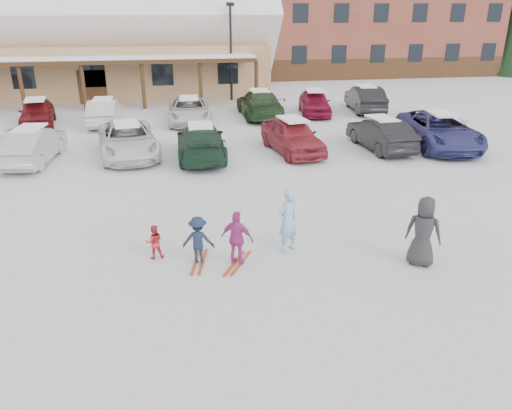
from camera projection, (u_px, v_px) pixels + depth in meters
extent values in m
plane|color=silver|center=(251.00, 254.00, 13.30)|extent=(160.00, 160.00, 0.00)
cube|color=tan|center=(73.00, 68.00, 36.89)|extent=(28.00, 10.00, 3.60)
cube|color=#422814|center=(53.00, 61.00, 30.80)|extent=(25.20, 2.60, 0.25)
cube|color=white|center=(65.00, 14.00, 35.49)|extent=(29.12, 9.69, 9.69)
cube|color=maroon|center=(353.00, 6.00, 48.27)|extent=(24.00, 14.00, 12.00)
cube|color=maroon|center=(193.00, 24.00, 46.47)|extent=(7.00, 12.60, 9.00)
cube|color=#422814|center=(376.00, 69.00, 43.80)|extent=(24.00, 0.10, 1.80)
cylinder|color=black|center=(231.00, 55.00, 33.55)|extent=(0.16, 0.16, 6.06)
cube|color=black|center=(230.00, 4.00, 32.37)|extent=(0.50, 0.25, 0.25)
cylinder|color=black|center=(243.00, 60.00, 54.28)|extent=(0.60, 0.60, 1.08)
cone|color=black|center=(243.00, 15.00, 52.56)|extent=(3.96, 3.96, 8.10)
cylinder|color=black|center=(470.00, 53.00, 60.30)|extent=(0.60, 0.60, 1.38)
cone|color=black|center=(478.00, 1.00, 58.11)|extent=(5.06, 5.06, 10.35)
imported|color=#89B5CB|center=(288.00, 220.00, 13.16)|extent=(0.77, 0.69, 1.77)
imported|color=red|center=(154.00, 242.00, 12.92)|extent=(0.48, 0.39, 0.93)
imported|color=#152339|center=(198.00, 240.00, 12.62)|extent=(0.90, 0.63, 1.27)
cube|color=#B43F19|center=(199.00, 262.00, 12.85)|extent=(0.48, 1.41, 0.03)
imported|color=#B13183|center=(237.00, 238.00, 12.51)|extent=(0.92, 0.72, 1.45)
cube|color=#B43F19|center=(238.00, 263.00, 12.78)|extent=(0.85, 1.32, 0.03)
imported|color=#2A2A2C|center=(423.00, 232.00, 12.44)|extent=(1.06, 0.99, 1.82)
imported|color=#ABABB0|center=(32.00, 145.00, 20.73)|extent=(1.99, 4.61, 1.47)
imported|color=white|center=(128.00, 140.00, 21.64)|extent=(3.12, 5.46, 1.44)
imported|color=#1A3826|center=(201.00, 142.00, 21.32)|extent=(2.08, 4.96, 1.43)
imported|color=maroon|center=(292.00, 136.00, 22.15)|extent=(2.46, 4.67, 1.52)
imported|color=black|center=(381.00, 134.00, 22.64)|extent=(1.87, 4.46, 1.43)
imported|color=navy|center=(439.00, 130.00, 23.00)|extent=(3.21, 5.90, 1.57)
imported|color=maroon|center=(37.00, 113.00, 27.08)|extent=(2.30, 4.41, 1.43)
imported|color=silver|center=(104.00, 112.00, 27.25)|extent=(1.55, 4.30, 1.41)
imported|color=silver|center=(189.00, 110.00, 27.81)|extent=(2.41, 5.03, 1.38)
imported|color=#253F21|center=(260.00, 104.00, 29.14)|extent=(2.23, 5.36, 1.55)
imported|color=maroon|center=(315.00, 102.00, 29.83)|extent=(2.38, 4.46, 1.44)
imported|color=black|center=(365.00, 99.00, 30.70)|extent=(2.18, 4.85, 1.55)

